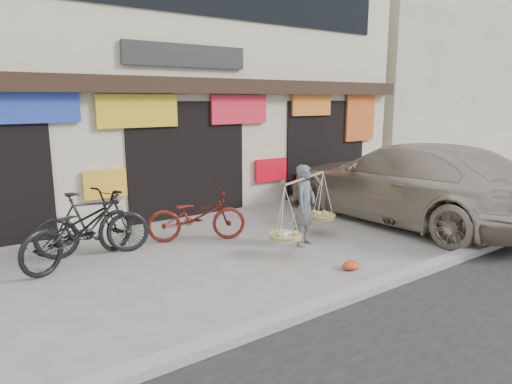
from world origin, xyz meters
TOP-DOWN VIEW (x-y plane):
  - ground at (0.00, 0.00)m, footprint 70.00×70.00m
  - kerb at (0.00, -2.00)m, footprint 70.00×0.25m
  - shophouse_block at (-0.00, 6.42)m, footprint 14.00×6.32m
  - neighbor_east at (13.50, 7.00)m, footprint 12.00×7.00m
  - street_vendor at (0.73, 0.20)m, footprint 2.03×1.19m
  - bike_0 at (-3.01, 1.71)m, footprint 2.39×1.63m
  - bike_1 at (-2.73, 1.94)m, footprint 2.03×1.04m
  - bike_2 at (-0.81, 1.66)m, footprint 2.01×1.41m
  - suv at (3.78, 0.18)m, footprint 2.67×6.27m
  - red_bag at (0.48, -1.22)m, footprint 0.31×0.25m

SIDE VIEW (x-z plane):
  - ground at x=0.00m, z-range 0.00..0.00m
  - kerb at x=0.00m, z-range 0.00..0.12m
  - red_bag at x=0.48m, z-range 0.00..0.14m
  - bike_2 at x=-0.81m, z-range 0.00..1.00m
  - bike_1 at x=-2.73m, z-range 0.00..1.18m
  - bike_0 at x=-3.01m, z-range 0.00..1.19m
  - street_vendor at x=0.73m, z-range -0.07..1.48m
  - suv at x=3.78m, z-range 0.00..1.80m
  - neighbor_east at x=13.50m, z-range 0.00..6.40m
  - shophouse_block at x=0.00m, z-range -0.05..6.95m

